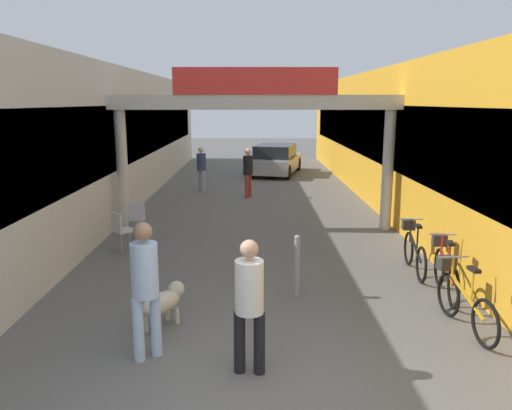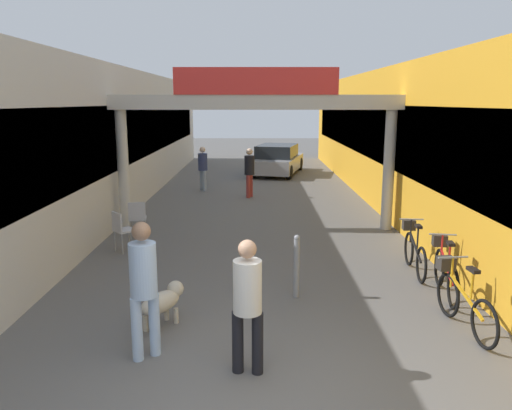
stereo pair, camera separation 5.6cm
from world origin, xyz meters
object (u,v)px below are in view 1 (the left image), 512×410
bicycle_black_third (414,249)px  pedestrian_companion (249,298)px  pedestrian_elderly_walking (201,166)px  cafe_chair_aluminium_nearer (121,228)px  pedestrian_with_dog (145,281)px  cafe_chair_aluminium_farther (137,216)px  bicycle_orange_nearest (462,298)px  parked_car_silver (276,160)px  bollard_post_metal (297,266)px  pedestrian_carrying_crate (248,169)px  dog_on_leash (164,301)px  bicycle_red_second (445,269)px

bicycle_black_third → pedestrian_companion: bearing=-130.5°
pedestrian_elderly_walking → cafe_chair_aluminium_nearer: bearing=-97.2°
cafe_chair_aluminium_nearer → pedestrian_companion: bearing=-60.4°
pedestrian_with_dog → cafe_chair_aluminium_farther: (-1.43, 5.72, -0.49)m
bicycle_black_third → bicycle_orange_nearest: bearing=-91.6°
bicycle_orange_nearest → parked_car_silver: 15.77m
pedestrian_with_dog → cafe_chair_aluminium_farther: 5.92m
bollard_post_metal → pedestrian_carrying_crate: bearing=95.7°
bicycle_orange_nearest → pedestrian_elderly_walking: bearing=113.3°
pedestrian_companion → parked_car_silver: pedestrian_companion is taller
dog_on_leash → cafe_chair_aluminium_farther: bearing=107.3°
bicycle_red_second → pedestrian_companion: bearing=-142.5°
bicycle_black_third → bollard_post_metal: 2.69m
cafe_chair_aluminium_farther → cafe_chair_aluminium_nearer: bearing=-94.0°
bicycle_red_second → parked_car_silver: bearing=98.9°
bicycle_red_second → bicycle_black_third: bearing=98.6°
pedestrian_elderly_walking → dog_on_leash: bearing=-87.0°
pedestrian_elderly_walking → parked_car_silver: 5.16m
bollard_post_metal → parked_car_silver: size_ratio=0.25×
pedestrian_companion → parked_car_silver: size_ratio=0.39×
parked_car_silver → cafe_chair_aluminium_nearer: bearing=-108.0°
dog_on_leash → cafe_chair_aluminium_farther: (-1.49, 4.79, 0.16)m
dog_on_leash → bicycle_orange_nearest: bearing=-0.8°
cafe_chair_aluminium_nearer → cafe_chair_aluminium_farther: bearing=86.0°
bicycle_black_third → bollard_post_metal: bollard_post_metal is taller
pedestrian_companion → bicycle_red_second: size_ratio=0.99×
pedestrian_companion → cafe_chair_aluminium_farther: (-2.74, 6.09, -0.41)m
pedestrian_elderly_walking → bicycle_red_second: pedestrian_elderly_walking is taller
bollard_post_metal → bicycle_red_second: bearing=3.3°
pedestrian_with_dog → bicycle_red_second: size_ratio=1.07×
pedestrian_elderly_walking → bicycle_orange_nearest: pedestrian_elderly_walking is taller
bicycle_orange_nearest → bicycle_red_second: bearing=79.5°
bicycle_black_third → dog_on_leash: bearing=-151.5°
bicycle_red_second → cafe_chair_aluminium_farther: 7.01m
dog_on_leash → bicycle_black_third: bearing=28.5°
pedestrian_carrying_crate → dog_on_leash: pedestrian_carrying_crate is taller
pedestrian_elderly_walking → bicycle_orange_nearest: 12.41m
bicycle_black_third → bicycle_red_second: bearing=-81.4°
bicycle_orange_nearest → pedestrian_companion: bearing=-158.1°
parked_car_silver → pedestrian_companion: bearing=-93.6°
bicycle_orange_nearest → cafe_chair_aluminium_nearer: (-5.88, 3.72, 0.10)m
dog_on_leash → parked_car_silver: parked_car_silver is taller
bollard_post_metal → cafe_chair_aluminium_farther: 5.10m
pedestrian_elderly_walking → bicycle_black_third: (4.98, -8.95, -0.48)m
bollard_post_metal → parked_car_silver: parked_car_silver is taller
bicycle_orange_nearest → cafe_chair_aluminium_farther: size_ratio=1.89×
pedestrian_with_dog → parked_car_silver: size_ratio=0.42×
cafe_chair_aluminium_nearer → parked_car_silver: parked_car_silver is taller
cafe_chair_aluminium_nearer → pedestrian_with_dog: bearing=-71.8°
dog_on_leash → bollard_post_metal: bollard_post_metal is taller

